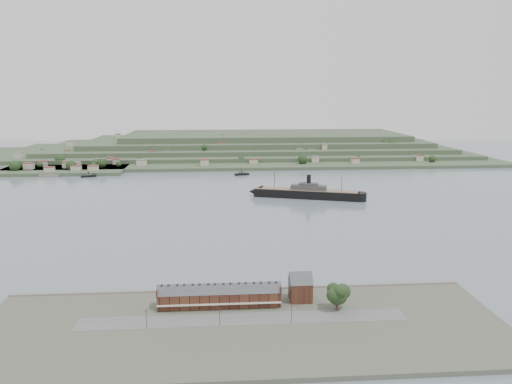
{
  "coord_description": "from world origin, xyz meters",
  "views": [
    {
      "loc": [
        -9.34,
        -379.48,
        97.65
      ],
      "look_at": [
        21.39,
        30.0,
        14.1
      ],
      "focal_mm": 35.0,
      "sensor_mm": 36.0,
      "label": 1
    }
  ],
  "objects": [
    {
      "name": "far_peninsula",
      "position": [
        27.91,
        393.1,
        11.88
      ],
      "size": [
        760.0,
        309.0,
        30.0
      ],
      "color": "#3B4F34",
      "rests_on": "ground"
    },
    {
      "name": "ferry_east",
      "position": [
        17.31,
        200.13,
        1.54
      ],
      "size": [
        17.65,
        8.38,
        6.39
      ],
      "color": "black",
      "rests_on": "ground"
    },
    {
      "name": "terrace_row",
      "position": [
        -10.0,
        -168.02,
        6.84
      ],
      "size": [
        55.6,
        9.8,
        11.07
      ],
      "color": "#401F17",
      "rests_on": "ground"
    },
    {
      "name": "fig_tree",
      "position": [
        42.43,
        -176.02,
        9.72
      ],
      "size": [
        11.32,
        9.81,
        12.64
      ],
      "color": "#432B1F",
      "rests_on": "ground"
    },
    {
      "name": "steamship",
      "position": [
        68.35,
        68.14,
        4.86
      ],
      "size": [
        106.58,
        44.36,
        26.33
      ],
      "color": "black",
      "rests_on": "ground"
    },
    {
      "name": "ferry_west",
      "position": [
        -159.64,
        200.1,
        1.49
      ],
      "size": [
        17.15,
        8.87,
        6.2
      ],
      "color": "black",
      "rests_on": "ground"
    },
    {
      "name": "gabled_building",
      "position": [
        27.5,
        -164.0,
        8.19
      ],
      "size": [
        10.4,
        10.18,
        14.09
      ],
      "color": "#401F17",
      "rests_on": "ground"
    },
    {
      "name": "near_shore",
      "position": [
        0.0,
        -186.75,
        1.01
      ],
      "size": [
        220.0,
        80.0,
        2.6
      ],
      "color": "#4C5142",
      "rests_on": "ground"
    },
    {
      "name": "ground",
      "position": [
        0.0,
        0.0,
        0.0
      ],
      "size": [
        1400.0,
        1400.0,
        0.0
      ],
      "primitive_type": "plane",
      "color": "slate",
      "rests_on": "ground"
    }
  ]
}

